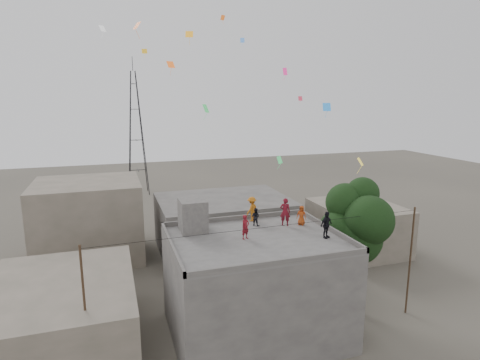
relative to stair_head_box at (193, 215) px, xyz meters
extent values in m
plane|color=#4A463D|center=(3.20, -2.60, -7.10)|extent=(140.00, 140.00, 0.00)
cube|color=#4E4B49|center=(3.20, -2.60, -4.10)|extent=(10.00, 8.00, 6.00)
cube|color=#575452|center=(3.20, -2.60, -1.05)|extent=(10.00, 8.00, 0.10)
cube|color=#4E4B49|center=(3.20, 1.32, -0.85)|extent=(10.00, 0.15, 0.30)
cube|color=#4E4B49|center=(3.20, -6.53, -0.85)|extent=(10.00, 0.15, 0.30)
cube|color=#4E4B49|center=(8.12, -2.60, -0.85)|extent=(0.15, 8.00, 0.30)
cube|color=#4E4B49|center=(-1.72, -2.60, -0.85)|extent=(0.15, 8.00, 0.30)
cube|color=#4E4B49|center=(0.00, 0.00, 0.00)|extent=(1.60, 1.80, 2.00)
cube|color=#665F51|center=(-7.80, -0.60, -5.10)|extent=(8.00, 10.00, 4.00)
cube|color=#4E4B49|center=(5.20, 11.40, -4.60)|extent=(12.00, 9.00, 5.00)
cube|color=#665F51|center=(-6.80, 13.40, -3.60)|extent=(9.00, 8.00, 7.00)
cube|color=#665F51|center=(17.20, 7.40, -4.90)|extent=(7.00, 8.00, 4.40)
cylinder|color=black|center=(10.40, -2.10, -5.10)|extent=(0.44, 0.44, 4.00)
cylinder|color=black|center=(10.55, -2.00, -3.50)|extent=(0.64, 0.91, 2.14)
sphere|color=black|center=(10.40, -2.10, -1.90)|extent=(3.60, 3.60, 3.60)
sphere|color=black|center=(11.50, -1.80, -1.10)|extent=(3.00, 3.00, 3.00)
sphere|color=black|center=(9.50, -1.60, -1.50)|extent=(2.80, 2.80, 2.80)
sphere|color=black|center=(10.80, -2.90, -0.50)|extent=(3.20, 3.20, 3.20)
sphere|color=black|center=(10.10, -1.20, 0.30)|extent=(2.60, 2.60, 2.60)
sphere|color=black|center=(11.20, -1.50, 0.90)|extent=(2.20, 2.20, 2.20)
cylinder|color=black|center=(-6.30, -4.10, -3.40)|extent=(0.12, 0.12, 7.40)
cylinder|color=black|center=(13.70, -3.60, -3.40)|extent=(0.12, 0.12, 7.40)
cylinder|color=black|center=(3.70, -3.85, 0.10)|extent=(20.00, 0.52, 0.02)
cylinder|color=black|center=(-1.65, 36.55, 1.90)|extent=(1.27, 1.27, 18.01)
cylinder|color=black|center=(0.05, 36.55, 1.90)|extent=(1.27, 1.27, 18.01)
cylinder|color=black|center=(0.05, 38.25, 1.90)|extent=(1.27, 1.27, 18.01)
cylinder|color=black|center=(-1.65, 38.25, 1.90)|extent=(1.27, 1.27, 18.01)
cube|color=black|center=(-0.80, 37.40, -3.50)|extent=(2.36, 0.08, 0.08)
cube|color=black|center=(-0.80, 37.40, -3.50)|extent=(0.08, 2.36, 0.08)
cube|color=black|center=(-0.80, 37.40, 1.00)|extent=(1.81, 0.08, 0.08)
cube|color=black|center=(-0.80, 37.40, 1.00)|extent=(0.08, 1.81, 0.08)
cube|color=black|center=(-0.80, 37.40, 5.50)|extent=(1.26, 0.08, 0.08)
cube|color=black|center=(-0.80, 37.40, 5.50)|extent=(0.08, 1.26, 0.08)
cube|color=black|center=(-0.80, 37.40, 9.10)|extent=(0.82, 0.08, 0.08)
cube|color=black|center=(-0.80, 37.40, 9.10)|extent=(0.08, 0.82, 0.08)
cylinder|color=black|center=(-0.80, 37.40, 11.90)|extent=(0.08, 0.08, 2.00)
imported|color=maroon|center=(5.90, -0.80, -0.09)|extent=(0.79, 0.69, 1.83)
imported|color=#A63D13|center=(6.97, -1.02, -0.36)|extent=(0.74, 0.71, 1.28)
imported|color=black|center=(4.07, -0.23, -0.41)|extent=(0.72, 0.72, 1.18)
imported|color=black|center=(7.23, -3.73, -0.19)|extent=(1.02, 0.71, 1.61)
imported|color=#B96415|center=(4.19, 0.80, -0.17)|extent=(1.22, 1.15, 1.66)
imported|color=maroon|center=(2.64, -2.39, -0.27)|extent=(0.62, 0.53, 1.45)
plane|color=orange|center=(-0.17, 5.77, 9.45)|extent=(0.62, 0.49, 0.47)
plane|color=#F22686|center=(8.86, 6.24, 9.18)|extent=(0.19, 0.58, 0.56)
plane|color=gold|center=(-1.40, 11.73, 10.93)|extent=(0.48, 0.35, 0.35)
plane|color=blue|center=(9.32, 0.39, 6.55)|extent=(0.57, 0.24, 0.53)
plane|color=white|center=(-4.60, 6.05, 11.69)|extent=(0.49, 0.49, 0.41)
plane|color=orange|center=(5.59, 12.56, 14.09)|extent=(0.47, 0.35, 0.40)
plane|color=#36CC5D|center=(0.82, -0.53, 6.55)|extent=(0.31, 0.55, 0.47)
plane|color=#C32D49|center=(11.47, 8.65, 7.09)|extent=(0.31, 0.39, 0.38)
plane|color=orange|center=(0.52, 2.32, 11.04)|extent=(0.52, 0.37, 0.41)
plane|color=#4883DA|center=(7.00, 11.27, 12.08)|extent=(0.33, 0.29, 0.39)
plane|color=yellow|center=(9.60, -3.32, 3.40)|extent=(0.61, 0.60, 0.46)
plane|color=orange|center=(-2.98, -2.17, 10.66)|extent=(0.42, 0.53, 0.37)
plane|color=#33C15D|center=(5.28, -1.17, 3.40)|extent=(0.48, 0.41, 0.44)
camera|label=1|loc=(-4.65, -23.62, 7.18)|focal=30.00mm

